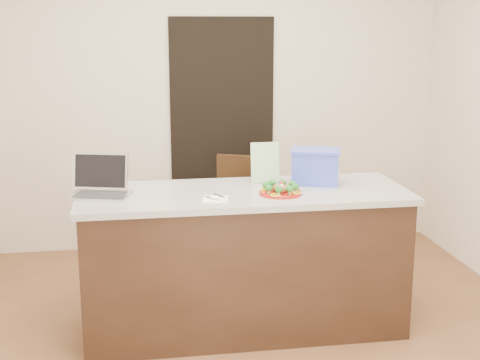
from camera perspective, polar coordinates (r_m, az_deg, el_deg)
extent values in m
plane|color=brown|center=(4.27, 0.88, -13.83)|extent=(4.00, 4.00, 0.00)
plane|color=beige|center=(5.81, -2.55, 7.36)|extent=(4.00, 0.00, 4.00)
plane|color=beige|center=(1.96, 11.34, -4.57)|extent=(4.00, 0.00, 4.00)
cube|color=black|center=(5.85, -1.52, 3.95)|extent=(0.90, 0.02, 2.00)
cube|color=black|center=(4.32, 0.31, -7.12)|extent=(2.00, 0.70, 0.88)
cube|color=beige|center=(4.18, 0.32, -1.20)|extent=(2.06, 0.76, 0.04)
cylinder|color=maroon|center=(4.10, 3.49, -1.10)|extent=(0.26, 0.26, 0.02)
torus|color=maroon|center=(4.10, 3.49, -1.02)|extent=(0.26, 0.26, 0.01)
sphere|color=brown|center=(4.09, 3.49, -0.73)|extent=(0.04, 0.04, 0.04)
sphere|color=brown|center=(4.13, 3.36, -0.62)|extent=(0.04, 0.04, 0.04)
sphere|color=brown|center=(4.11, 3.07, -0.67)|extent=(0.04, 0.04, 0.04)
sphere|color=brown|center=(4.08, 3.03, -0.75)|extent=(0.04, 0.04, 0.04)
sphere|color=brown|center=(4.06, 3.26, -0.83)|extent=(0.04, 0.04, 0.04)
sphere|color=brown|center=(4.06, 3.63, -0.84)|extent=(0.04, 0.04, 0.04)
sphere|color=brown|center=(4.08, 3.92, -0.79)|extent=(0.04, 0.04, 0.04)
sphere|color=brown|center=(4.10, 3.95, -0.70)|extent=(0.04, 0.04, 0.04)
ellipsoid|color=#155017|center=(4.14, 4.49, -0.34)|extent=(0.05, 0.05, 0.04)
ellipsoid|color=#155017|center=(4.18, 3.67, -0.21)|extent=(0.05, 0.05, 0.04)
ellipsoid|color=#155017|center=(4.16, 2.74, -0.26)|extent=(0.05, 0.05, 0.04)
ellipsoid|color=#155017|center=(4.10, 2.25, -0.44)|extent=(0.05, 0.05, 0.04)
ellipsoid|color=#155017|center=(4.04, 2.47, -0.67)|extent=(0.05, 0.05, 0.04)
ellipsoid|color=#155017|center=(4.00, 3.32, -0.80)|extent=(0.05, 0.05, 0.04)
ellipsoid|color=#155017|center=(4.02, 4.27, -0.75)|extent=(0.05, 0.05, 0.04)
ellipsoid|color=#155017|center=(4.08, 4.75, -0.56)|extent=(0.05, 0.05, 0.04)
torus|color=yellow|center=(4.19, 3.92, -0.62)|extent=(0.06, 0.06, 0.01)
torus|color=yellow|center=(4.13, 2.13, -0.82)|extent=(0.06, 0.06, 0.01)
torus|color=yellow|center=(4.00, 3.04, -1.28)|extent=(0.06, 0.06, 0.01)
torus|color=yellow|center=(4.07, 4.87, -1.07)|extent=(0.06, 0.06, 0.01)
cube|color=white|center=(3.97, -2.13, -1.64)|extent=(0.17, 0.17, 0.01)
cube|color=#B7B7BC|center=(3.95, -2.38, -1.64)|extent=(0.07, 0.09, 0.00)
cube|color=#B7B7BC|center=(4.00, -2.48, -1.43)|extent=(0.05, 0.05, 0.00)
cube|color=white|center=(3.93, -1.61, -1.69)|extent=(0.06, 0.09, 0.01)
cube|color=#B7B7BC|center=(4.02, -1.80, -1.34)|extent=(0.07, 0.11, 0.00)
cylinder|color=white|center=(4.12, 3.58, -0.78)|extent=(0.03, 0.03, 0.05)
cylinder|color=white|center=(4.12, 3.59, -0.37)|extent=(0.02, 0.02, 0.01)
cylinder|color=red|center=(4.11, 3.59, -0.24)|extent=(0.02, 0.02, 0.01)
cylinder|color=red|center=(4.12, 3.58, -0.82)|extent=(0.03, 0.03, 0.02)
cube|color=#AFB0B4|center=(4.12, -11.83, -1.28)|extent=(0.40, 0.33, 0.02)
cube|color=#AFB0B4|center=(4.21, -11.85, 0.78)|extent=(0.35, 0.15, 0.23)
cube|color=black|center=(4.21, -11.85, 0.76)|extent=(0.32, 0.13, 0.20)
cube|color=#232325|center=(4.11, -11.85, -1.20)|extent=(0.33, 0.24, 0.00)
cube|color=silver|center=(4.36, 2.16, 1.48)|extent=(0.19, 0.04, 0.27)
cube|color=#3244B6|center=(4.37, 6.45, 1.05)|extent=(0.35, 0.29, 0.21)
cube|color=#3244B6|center=(4.35, 6.49, 2.51)|extent=(0.37, 0.31, 0.02)
cube|color=#331F0F|center=(5.09, 0.63, -3.82)|extent=(0.55, 0.55, 0.04)
cube|color=#331F0F|center=(5.20, 0.28, -0.49)|extent=(0.40, 0.21, 0.48)
cylinder|color=#331F0F|center=(4.97, -1.08, -6.99)|extent=(0.04, 0.04, 0.45)
cylinder|color=#331F0F|center=(5.03, 3.00, -6.75)|extent=(0.04, 0.04, 0.45)
cylinder|color=#331F0F|center=(5.30, -1.63, -5.67)|extent=(0.04, 0.04, 0.45)
cylinder|color=#331F0F|center=(5.36, 2.19, -5.47)|extent=(0.04, 0.04, 0.45)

